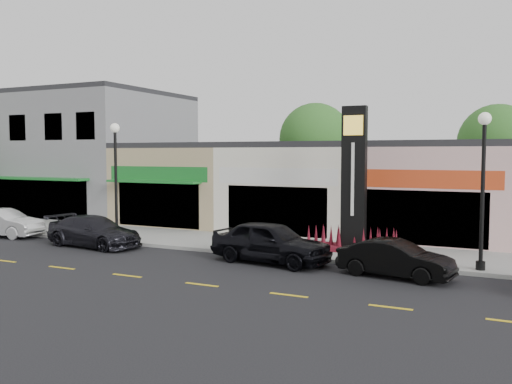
# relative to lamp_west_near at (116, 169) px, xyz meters

# --- Properties ---
(ground) EXTENTS (120.00, 120.00, 0.00)m
(ground) POSITION_rel_lamp_west_near_xyz_m (8.00, -2.50, -3.48)
(ground) COLOR black
(ground) RESTS_ON ground
(sidewalk) EXTENTS (52.00, 4.30, 0.15)m
(sidewalk) POSITION_rel_lamp_west_near_xyz_m (8.00, 1.85, -3.40)
(sidewalk) COLOR gray
(sidewalk) RESTS_ON ground
(curb) EXTENTS (52.00, 0.20, 0.15)m
(curb) POSITION_rel_lamp_west_near_xyz_m (8.00, -0.40, -3.40)
(curb) COLOR gray
(curb) RESTS_ON ground
(building_grey_2story) EXTENTS (12.00, 10.95, 8.30)m
(building_grey_2story) POSITION_rel_lamp_west_near_xyz_m (-10.00, 8.98, 0.67)
(building_grey_2story) COLOR slate
(building_grey_2story) RESTS_ON ground
(shop_beige) EXTENTS (7.00, 10.85, 4.80)m
(shop_beige) POSITION_rel_lamp_west_near_xyz_m (-0.50, 8.96, -1.08)
(shop_beige) COLOR tan
(shop_beige) RESTS_ON ground
(shop_cream) EXTENTS (7.00, 10.01, 4.80)m
(shop_cream) POSITION_rel_lamp_west_near_xyz_m (6.50, 8.97, -1.08)
(shop_cream) COLOR silver
(shop_cream) RESTS_ON ground
(shop_pink_w) EXTENTS (7.00, 10.01, 4.80)m
(shop_pink_w) POSITION_rel_lamp_west_near_xyz_m (13.50, 8.97, -1.08)
(shop_pink_w) COLOR #C69B97
(shop_pink_w) RESTS_ON ground
(tree_rear_west) EXTENTS (5.20, 5.20, 7.83)m
(tree_rear_west) POSITION_rel_lamp_west_near_xyz_m (4.00, 17.00, 1.74)
(tree_rear_west) COLOR #382619
(tree_rear_west) RESTS_ON ground
(tree_rear_mid) EXTENTS (4.80, 4.80, 7.29)m
(tree_rear_mid) POSITION_rel_lamp_west_near_xyz_m (16.00, 17.00, 1.41)
(tree_rear_mid) COLOR #382619
(tree_rear_mid) RESTS_ON ground
(lamp_west_near) EXTENTS (0.44, 0.44, 5.47)m
(lamp_west_near) POSITION_rel_lamp_west_near_xyz_m (0.00, 0.00, 0.00)
(lamp_west_near) COLOR black
(lamp_west_near) RESTS_ON sidewalk
(lamp_east_near) EXTENTS (0.44, 0.44, 5.47)m
(lamp_east_near) POSITION_rel_lamp_west_near_xyz_m (16.00, 0.00, 0.00)
(lamp_east_near) COLOR black
(lamp_east_near) RESTS_ON sidewalk
(pylon_sign) EXTENTS (4.20, 1.30, 6.00)m
(pylon_sign) POSITION_rel_lamp_west_near_xyz_m (11.00, 1.70, -1.20)
(pylon_sign) COLOR #510D14
(pylon_sign) RESTS_ON sidewalk
(car_white_van) EXTENTS (2.02, 4.41, 1.40)m
(car_white_van) POSITION_rel_lamp_west_near_xyz_m (-6.29, -1.18, -2.77)
(car_white_van) COLOR silver
(car_white_van) RESTS_ON ground
(car_dark_sedan) EXTENTS (2.36, 4.93, 1.39)m
(car_dark_sedan) POSITION_rel_lamp_west_near_xyz_m (-0.11, -1.43, -2.78)
(car_dark_sedan) COLOR black
(car_dark_sedan) RESTS_ON ground
(car_black_sedan) EXTENTS (2.60, 5.00, 1.62)m
(car_black_sedan) POSITION_rel_lamp_west_near_xyz_m (8.59, -1.37, -2.66)
(car_black_sedan) COLOR black
(car_black_sedan) RESTS_ON ground
(car_black_conv) EXTENTS (1.99, 4.04, 1.27)m
(car_black_conv) POSITION_rel_lamp_west_near_xyz_m (13.41, -1.79, -2.84)
(car_black_conv) COLOR black
(car_black_conv) RESTS_ON ground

